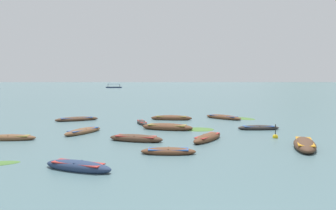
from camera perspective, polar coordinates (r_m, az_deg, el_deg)
The scene contains 20 objects.
ground_plane at distance 1505.65m, azimuth -7.17°, elevation 4.30°, with size 6000.00×6000.00×0.00m, color slate.
mountain_2 at distance 1940.40m, azimuth -2.48°, elevation 10.21°, with size 1721.12×1721.12×395.15m, color slate.
mountain_3 at distance 2139.60m, azimuth 23.28°, elevation 9.19°, with size 945.98×945.98×385.97m, color #56665B.
rowboat_0 at distance 25.84m, azimuth -15.41°, elevation -4.69°, with size 3.14×3.84×0.53m.
rowboat_1 at distance 27.89m, azimuth 16.38°, elevation -4.07°, with size 3.69×1.26×0.49m.
rowboat_2 at distance 30.38m, azimuth -4.85°, elevation -3.24°, with size 1.22×3.13×0.43m.
rowboat_3 at distance 33.38m, azimuth 0.62°, elevation -2.42°, with size 4.60×2.08×0.65m.
rowboat_4 at distance 24.82m, azimuth -27.20°, elevation -5.42°, with size 3.72×1.23×0.51m.
rowboat_5 at distance 21.35m, azimuth 23.95°, elevation -6.70°, with size 3.11×4.45×0.69m.
rowboat_6 at distance 34.10m, azimuth -16.52°, elevation -2.52°, with size 4.60×2.43×0.52m.
rowboat_7 at distance 34.78m, azimuth 10.19°, elevation -2.25°, with size 3.72×4.28×0.57m.
rowboat_9 at distance 18.02m, azimuth 0.07°, elevation -8.56°, with size 3.33×1.51×0.46m.
rowboat_10 at distance 26.75m, azimuth -0.15°, elevation -4.11°, with size 4.71×3.02×0.69m.
rowboat_11 at distance 22.17m, azimuth 7.32°, elevation -6.03°, with size 3.30×3.73×0.59m.
rowboat_12 at distance 15.47m, azimuth -16.30°, elevation -10.83°, with size 3.63×2.54×0.57m.
rowboat_13 at distance 21.83m, azimuth -5.94°, elevation -6.17°, with size 4.06×2.54×0.60m.
ferry_2 at distance 185.93m, azimuth -9.98°, elevation 3.26°, with size 9.32×3.71×2.54m.
mooring_buoy at distance 24.22m, azimuth 19.23°, elevation -5.54°, with size 0.40×0.40×1.13m.
weed_patch_0 at distance 35.55m, azimuth 13.56°, elevation -2.45°, with size 3.21×1.97×0.14m, color #477033.
weed_patch_2 at distance 26.96m, azimuth 5.70°, elevation -4.53°, with size 2.68×2.22×0.14m, color #477033.
Camera 1 is at (-2.68, -5.65, 4.22)m, focal length 32.95 mm.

